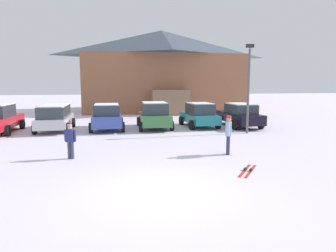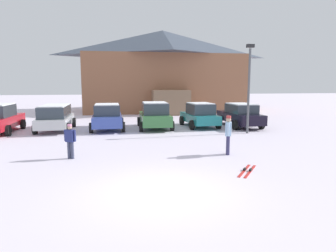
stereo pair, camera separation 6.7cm
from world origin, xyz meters
The scene contains 11 objects.
ground centered at (0.00, 0.00, 0.00)m, with size 160.00×160.00×0.00m, color silver.
ski_lodge centered at (4.31, 26.34, 4.55)m, with size 17.76×12.01×8.98m.
parked_silver_wagon centered at (-5.00, 12.27, 0.90)m, with size 2.21×4.67×1.67m.
parked_blue_hatchback centered at (-1.69, 12.00, 0.86)m, with size 2.21×4.17×1.71m.
parked_green_coupe centered at (1.46, 11.99, 0.89)m, with size 2.33×4.31×1.79m.
parked_teal_hatchback centered at (4.66, 12.15, 0.85)m, with size 2.23×4.13×1.70m.
parked_black_sedan centered at (7.51, 11.80, 0.84)m, with size 2.12×4.70×1.65m.
skier_adult_in_blue_parka centered at (3.53, 3.89, 0.94)m, with size 0.38×0.58×1.67m.
skier_teen_in_navy_coat centered at (-2.99, 4.32, 0.79)m, with size 0.48×0.33×1.41m.
pair_of_skis centered at (3.28, 1.41, 0.02)m, with size 1.23×1.51×0.08m.
lamp_post centered at (6.79, 9.00, 3.01)m, with size 0.44×0.24×5.33m.
Camera 1 is at (-1.26, -7.99, 2.99)m, focal length 32.00 mm.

